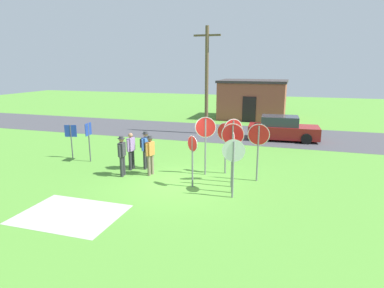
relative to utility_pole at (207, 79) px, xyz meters
The scene contains 20 objects.
ground_plane 10.67m from the utility_pole, 81.92° to the right, with size 80.00×80.00×0.00m, color #518E33.
street_asphalt 4.02m from the utility_pole, 22.73° to the left, with size 60.00×6.40×0.01m, color #424247.
concrete_path 14.11m from the utility_pole, 93.67° to the right, with size 3.20×2.40×0.01m, color #ADAAA3.
building_background 8.33m from the utility_pole, 74.59° to the left, with size 5.75×4.46×3.34m.
utility_pole is the anchor object (origin of this frame).
parked_car_on_street 5.93m from the utility_pole, ahead, with size 4.40×2.22×1.51m.
stop_sign_rear_right 11.09m from the utility_pole, 70.09° to the right, with size 0.21×0.65×2.29m.
stop_sign_leaning_right 10.57m from the utility_pole, 78.12° to the right, with size 0.50×0.39×2.04m.
stop_sign_low_front 8.90m from the utility_pole, 69.75° to the right, with size 0.80×0.27×2.26m.
stop_sign_rear_left 9.95m from the utility_pole, 69.06° to the right, with size 0.65×0.46×2.60m.
stop_sign_tallest 11.55m from the utility_pole, 70.40° to the right, with size 0.80×0.15×2.14m.
stop_sign_leaning_left 8.99m from the utility_pole, 75.43° to the right, with size 0.86×0.25×2.52m.
stop_sign_center_cluster 9.93m from the utility_pole, 62.83° to the right, with size 0.87×0.08×2.37m.
stop_sign_far_back 10.46m from the utility_pole, 69.64° to the right, with size 0.86×0.14×2.51m.
person_in_dark_shirt 8.92m from the utility_pole, 94.00° to the right, with size 0.42×0.56×1.74m.
person_in_blue 9.61m from the utility_pole, 90.31° to the right, with size 0.42×0.55×1.74m.
person_with_sunhat 10.15m from the utility_pole, 96.52° to the right, with size 0.32×0.57×1.74m.
person_in_teal 9.28m from the utility_pole, 97.56° to the right, with size 0.26×0.57×1.69m.
info_panel_leftmost 9.71m from the utility_pole, 121.71° to the right, with size 0.58×0.20×1.71m.
info_panel_middle 9.35m from the utility_pole, 114.16° to the right, with size 0.10×0.60×1.92m.
Camera 1 is at (4.32, -11.83, 4.64)m, focal length 31.04 mm.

